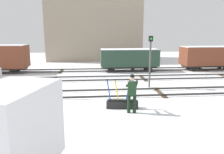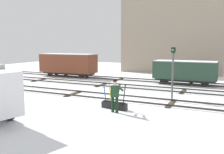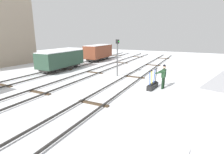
# 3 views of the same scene
# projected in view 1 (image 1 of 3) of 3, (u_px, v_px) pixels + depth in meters

# --- Properties ---
(ground_plane) EXTENTS (60.00, 60.00, 0.00)m
(ground_plane) POSITION_uv_depth(u_px,v_px,m) (102.00, 95.00, 12.62)
(ground_plane) COLOR white
(track_main_line) EXTENTS (44.00, 1.94, 0.18)m
(track_main_line) POSITION_uv_depth(u_px,v_px,m) (102.00, 93.00, 12.60)
(track_main_line) COLOR #2D2B28
(track_main_line) RESTS_ON ground_plane
(track_siding_near) EXTENTS (44.00, 1.94, 0.18)m
(track_siding_near) POSITION_uv_depth(u_px,v_px,m) (99.00, 78.00, 16.84)
(track_siding_near) COLOR #2D2B28
(track_siding_near) RESTS_ON ground_plane
(track_siding_far) EXTENTS (44.00, 1.94, 0.18)m
(track_siding_far) POSITION_uv_depth(u_px,v_px,m) (98.00, 70.00, 20.66)
(track_siding_far) COLOR #2D2B28
(track_siding_far) RESTS_ON ground_plane
(switch_lever_frame) EXTENTS (1.55, 0.53, 1.45)m
(switch_lever_frame) POSITION_uv_depth(u_px,v_px,m) (122.00, 103.00, 10.37)
(switch_lever_frame) COLOR black
(switch_lever_frame) RESTS_ON ground_plane
(rail_worker) EXTENTS (0.59, 0.72, 1.80)m
(rail_worker) POSITION_uv_depth(u_px,v_px,m) (132.00, 91.00, 9.62)
(rail_worker) COLOR black
(rail_worker) RESTS_ON ground_plane
(signal_post) EXTENTS (0.24, 0.32, 3.41)m
(signal_post) POSITION_uv_depth(u_px,v_px,m) (150.00, 56.00, 14.08)
(signal_post) COLOR #4C4C4C
(signal_post) RESTS_ON ground_plane
(apartment_building) EXTENTS (12.70, 6.24, 10.57)m
(apartment_building) POSITION_uv_depth(u_px,v_px,m) (94.00, 21.00, 29.67)
(apartment_building) COLOR gray
(apartment_building) RESTS_ON ground_plane
(freight_car_back_track) EXTENTS (5.28, 2.13, 2.33)m
(freight_car_back_track) POSITION_uv_depth(u_px,v_px,m) (208.00, 56.00, 21.41)
(freight_car_back_track) COLOR #2D2B28
(freight_car_back_track) RESTS_ON ground_plane
(freight_car_far_end) EXTENTS (5.50, 2.01, 2.12)m
(freight_car_far_end) POSITION_uv_depth(u_px,v_px,m) (129.00, 58.00, 20.71)
(freight_car_far_end) COLOR #2D2B28
(freight_car_far_end) RESTS_ON ground_plane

